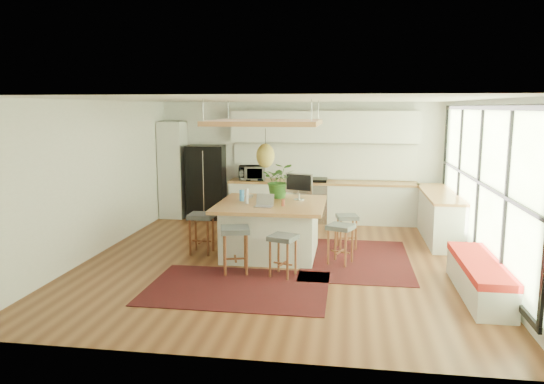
% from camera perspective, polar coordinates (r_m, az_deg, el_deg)
% --- Properties ---
extents(floor, '(7.00, 7.00, 0.00)m').
position_cam_1_polar(floor, '(8.84, 0.81, -7.61)').
color(floor, '#532B17').
rests_on(floor, ground).
extents(ceiling, '(7.00, 7.00, 0.00)m').
position_cam_1_polar(ceiling, '(8.45, 0.85, 10.18)').
color(ceiling, white).
rests_on(ceiling, ground).
extents(wall_back, '(6.50, 0.00, 6.50)m').
position_cam_1_polar(wall_back, '(11.99, 3.07, 3.46)').
color(wall_back, silver).
rests_on(wall_back, ground).
extents(wall_front, '(6.50, 0.00, 6.50)m').
position_cam_1_polar(wall_front, '(5.15, -4.40, -4.46)').
color(wall_front, silver).
rests_on(wall_front, ground).
extents(wall_left, '(0.00, 7.00, 7.00)m').
position_cam_1_polar(wall_left, '(9.53, -18.92, 1.44)').
color(wall_left, silver).
rests_on(wall_left, ground).
extents(wall_right, '(0.00, 7.00, 7.00)m').
position_cam_1_polar(wall_right, '(8.73, 22.48, 0.55)').
color(wall_right, silver).
rests_on(wall_right, ground).
extents(window_wall, '(0.10, 6.20, 2.60)m').
position_cam_1_polar(window_wall, '(8.71, 22.31, 0.88)').
color(window_wall, black).
rests_on(window_wall, wall_right).
extents(pantry, '(0.55, 0.60, 2.25)m').
position_cam_1_polar(pantry, '(12.34, -10.86, 2.42)').
color(pantry, silver).
rests_on(pantry, floor).
extents(back_counter_base, '(4.20, 0.60, 0.88)m').
position_cam_1_polar(back_counter_base, '(11.77, 5.55, -1.16)').
color(back_counter_base, silver).
rests_on(back_counter_base, floor).
extents(back_counter_top, '(4.24, 0.64, 0.05)m').
position_cam_1_polar(back_counter_top, '(11.69, 5.59, 1.05)').
color(back_counter_top, '#935D34').
rests_on(back_counter_top, back_counter_base).
extents(backsplash, '(4.20, 0.02, 0.80)m').
position_cam_1_polar(backsplash, '(11.93, 5.70, 3.40)').
color(backsplash, white).
rests_on(backsplash, wall_back).
extents(upper_cabinets, '(4.20, 0.34, 0.70)m').
position_cam_1_polar(upper_cabinets, '(11.72, 5.72, 7.21)').
color(upper_cabinets, silver).
rests_on(upper_cabinets, wall_back).
extents(range, '(0.76, 0.62, 1.00)m').
position_cam_1_polar(range, '(11.77, 4.34, -0.84)').
color(range, '#A5A5AA').
rests_on(range, floor).
extents(right_counter_base, '(0.60, 2.50, 0.88)m').
position_cam_1_polar(right_counter_base, '(10.75, 18.00, -2.59)').
color(right_counter_base, silver).
rests_on(right_counter_base, floor).
extents(right_counter_top, '(0.64, 2.54, 0.05)m').
position_cam_1_polar(right_counter_top, '(10.67, 18.12, -0.17)').
color(right_counter_top, '#935D34').
rests_on(right_counter_top, right_counter_base).
extents(window_bench, '(0.52, 2.00, 0.50)m').
position_cam_1_polar(window_bench, '(7.76, 21.92, -8.80)').
color(window_bench, silver).
rests_on(window_bench, floor).
extents(ceiling_panel, '(1.86, 1.86, 0.80)m').
position_cam_1_polar(ceiling_panel, '(8.91, -0.74, 5.95)').
color(ceiling_panel, '#935D34').
rests_on(ceiling_panel, ceiling).
extents(rug_near, '(2.60, 1.80, 0.01)m').
position_cam_1_polar(rug_near, '(7.58, -3.86, -10.51)').
color(rug_near, black).
rests_on(rug_near, floor).
extents(rug_right, '(1.80, 2.60, 0.01)m').
position_cam_1_polar(rug_right, '(9.02, 9.27, -7.36)').
color(rug_right, black).
rests_on(rug_right, floor).
extents(fridge, '(0.90, 0.73, 1.71)m').
position_cam_1_polar(fridge, '(12.12, -7.27, 1.44)').
color(fridge, black).
rests_on(fridge, floor).
extents(island, '(1.85, 1.85, 0.93)m').
position_cam_1_polar(island, '(9.11, -0.07, -4.06)').
color(island, '#935D34').
rests_on(island, floor).
extents(stool_near_left, '(0.53, 0.53, 0.74)m').
position_cam_1_polar(stool_near_left, '(8.15, -4.07, -6.51)').
color(stool_near_left, '#414448').
rests_on(stool_near_left, floor).
extents(stool_near_right, '(0.49, 0.49, 0.65)m').
position_cam_1_polar(stool_near_right, '(7.96, 1.22, -6.87)').
color(stool_near_right, '#414448').
rests_on(stool_near_right, floor).
extents(stool_right_front, '(0.51, 0.51, 0.67)m').
position_cam_1_polar(stool_right_front, '(8.65, 7.57, -5.63)').
color(stool_right_front, '#414448').
rests_on(stool_right_front, floor).
extents(stool_right_back, '(0.44, 0.44, 0.63)m').
position_cam_1_polar(stool_right_back, '(9.61, 8.28, -4.13)').
color(stool_right_back, '#414448').
rests_on(stool_right_back, floor).
extents(stool_left_side, '(0.43, 0.43, 0.72)m').
position_cam_1_polar(stool_left_side, '(9.28, -7.78, -4.60)').
color(stool_left_side, '#414448').
rests_on(stool_left_side, floor).
extents(laptop, '(0.33, 0.35, 0.23)m').
position_cam_1_polar(laptop, '(8.60, -0.93, -0.88)').
color(laptop, '#A5A5AA').
rests_on(laptop, island).
extents(monitor, '(0.56, 0.35, 0.49)m').
position_cam_1_polar(monitor, '(9.25, 2.99, 0.70)').
color(monitor, '#A5A5AA').
rests_on(monitor, island).
extents(microwave, '(0.64, 0.41, 0.40)m').
position_cam_1_polar(microwave, '(11.83, -2.21, 2.29)').
color(microwave, '#A5A5AA').
rests_on(microwave, back_counter_top).
extents(island_plant, '(0.61, 0.67, 0.51)m').
position_cam_1_polar(island_plant, '(9.46, 0.83, 0.87)').
color(island_plant, '#1E4C19').
rests_on(island_plant, island).
extents(island_bowl, '(0.24, 0.24, 0.05)m').
position_cam_1_polar(island_bowl, '(9.50, -2.61, -0.50)').
color(island_bowl, white).
rests_on(island_bowl, island).
extents(island_bottle_0, '(0.07, 0.07, 0.19)m').
position_cam_1_polar(island_bottle_0, '(9.19, -3.37, -0.39)').
color(island_bottle_0, '#3A8AE8').
rests_on(island_bottle_0, island).
extents(island_bottle_1, '(0.07, 0.07, 0.19)m').
position_cam_1_polar(island_bottle_1, '(8.92, -2.76, -0.69)').
color(island_bottle_1, silver).
rests_on(island_bottle_1, island).
extents(island_bottle_2, '(0.07, 0.07, 0.19)m').
position_cam_1_polar(island_bottle_2, '(8.67, 1.26, -0.97)').
color(island_bottle_2, brown).
rests_on(island_bottle_2, island).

